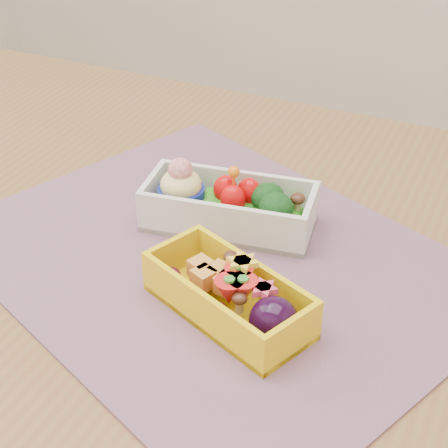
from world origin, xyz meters
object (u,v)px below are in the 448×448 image
at_px(placemat, 214,260).
at_px(bento_yellow, 231,295).
at_px(table, 236,376).
at_px(bento_white, 228,206).

xyz_separation_m(placemat, bento_yellow, (0.05, -0.06, 0.02)).
relative_size(placemat, bento_yellow, 2.86).
height_order(table, bento_white, bento_white).
bearing_deg(table, bento_yellow, -75.12).
bearing_deg(bento_white, placemat, -86.91).
bearing_deg(placemat, table, -42.41).
bearing_deg(placemat, bento_yellow, -54.58).
bearing_deg(placemat, bento_white, 101.81).
xyz_separation_m(bento_white, bento_yellow, (0.06, -0.12, -0.00)).
relative_size(table, bento_white, 7.01).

